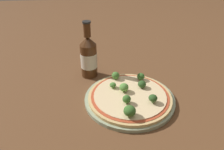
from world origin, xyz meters
The scene contains 12 objects.
ground_plane centered at (0.00, 0.00, 0.00)m, with size 3.00×3.00×0.00m, color brown.
plate centered at (0.02, -0.01, 0.01)m, with size 0.30×0.30×0.01m.
pizza centered at (0.02, -0.01, 0.02)m, with size 0.27×0.27×0.01m.
broccoli_floret_0 centered at (0.00, -0.05, 0.04)m, with size 0.03×0.03×0.03m.
broccoli_floret_1 centered at (-0.03, 0.03, 0.04)m, with size 0.02×0.02×0.02m.
broccoli_floret_2 centered at (0.07, 0.08, 0.04)m, with size 0.03×0.03×0.03m.
broccoli_floret_3 centered at (0.00, 0.01, 0.04)m, with size 0.03×0.03×0.03m.
broccoli_floret_4 centered at (0.06, 0.03, 0.04)m, with size 0.03×0.03×0.03m.
broccoli_floret_5 centered at (-0.02, 0.09, 0.04)m, with size 0.03×0.03×0.03m.
broccoli_floret_6 centered at (0.00, -0.11, 0.04)m, with size 0.04×0.04×0.03m.
broccoli_floret_7 centered at (0.08, -0.06, 0.04)m, with size 0.03×0.03×0.03m.
beer_bottle centered at (-0.11, 0.17, 0.08)m, with size 0.06×0.06×0.22m.
Camera 1 is at (-0.09, -0.58, 0.45)m, focal length 35.00 mm.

